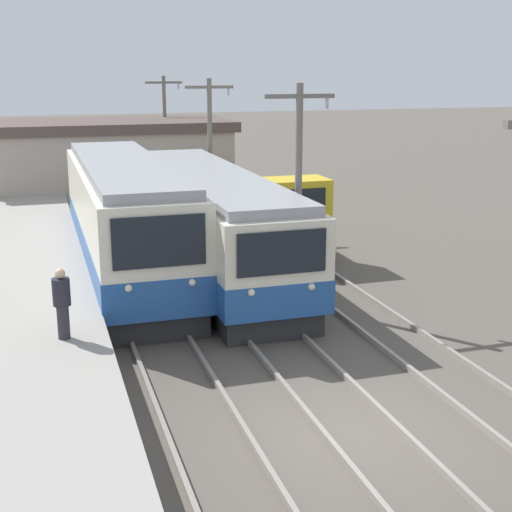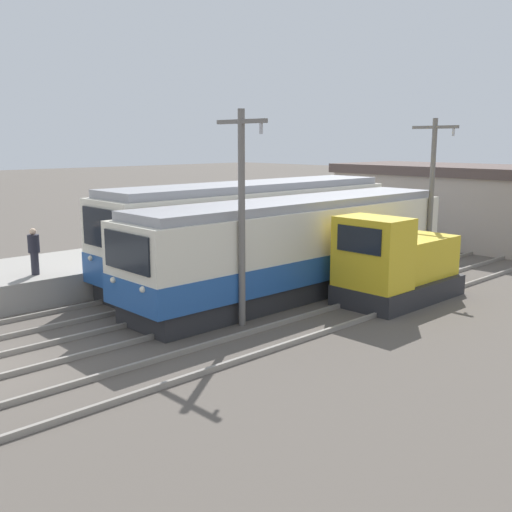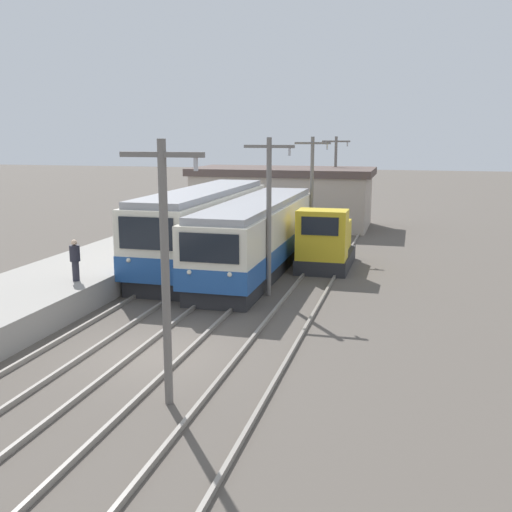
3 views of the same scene
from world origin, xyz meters
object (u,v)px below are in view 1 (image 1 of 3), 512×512
commuter_train_left (125,224)px  shunting_locomotive (281,222)px  catenary_mast_far (210,149)px  catenary_mast_distant (165,129)px  catenary_mast_mid (299,187)px  person_on_platform (62,301)px  commuter_train_center (212,226)px

commuter_train_left → shunting_locomotive: (5.80, 1.24, -0.56)m
catenary_mast_far → catenary_mast_distant: 10.30m
catenary_mast_mid → person_on_platform: 7.62m
shunting_locomotive → person_on_platform: bearing=-132.0°
commuter_train_left → shunting_locomotive: bearing=12.0°
commuter_train_center → catenary_mast_mid: 4.74m
catenary_mast_far → shunting_locomotive: bearing=-72.1°
commuter_train_left → person_on_platform: commuter_train_left is taller
commuter_train_center → shunting_locomotive: bearing=28.0°
commuter_train_center → catenary_mast_distant: bearing=84.8°
catenary_mast_distant → person_on_platform: catenary_mast_distant is taller
commuter_train_left → commuter_train_center: commuter_train_left is taller
catenary_mast_distant → person_on_platform: bearing=-105.5°
shunting_locomotive → catenary_mast_far: size_ratio=0.76×
commuter_train_center → catenary_mast_far: catenary_mast_far is taller
catenary_mast_far → catenary_mast_distant: same height
shunting_locomotive → catenary_mast_distant: 15.16m
commuter_train_left → catenary_mast_mid: 6.42m
shunting_locomotive → catenary_mast_mid: 6.29m
commuter_train_left → catenary_mast_far: (4.31, 5.85, 1.69)m
catenary_mast_distant → person_on_platform: 24.91m
catenary_mast_distant → catenary_mast_mid: bearing=-90.0°
shunting_locomotive → catenary_mast_mid: catenary_mast_mid is taller
catenary_mast_mid → catenary_mast_distant: same height
shunting_locomotive → catenary_mast_mid: bearing=-104.7°
commuter_train_center → catenary_mast_far: size_ratio=2.25×
commuter_train_left → catenary_mast_distant: (4.31, 16.15, 1.69)m
catenary_mast_far → person_on_platform: 15.27m
catenary_mast_far → catenary_mast_mid: bearing=-90.0°
commuter_train_left → catenary_mast_mid: (4.31, -4.45, 1.69)m
commuter_train_center → person_on_platform: bearing=-124.6°
commuter_train_left → commuter_train_center: size_ratio=0.94×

